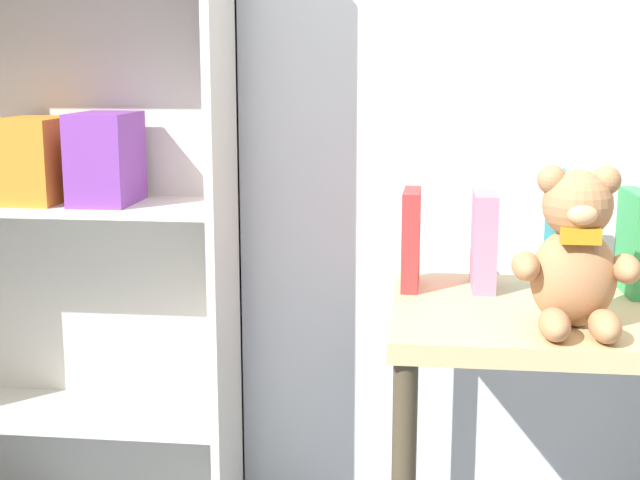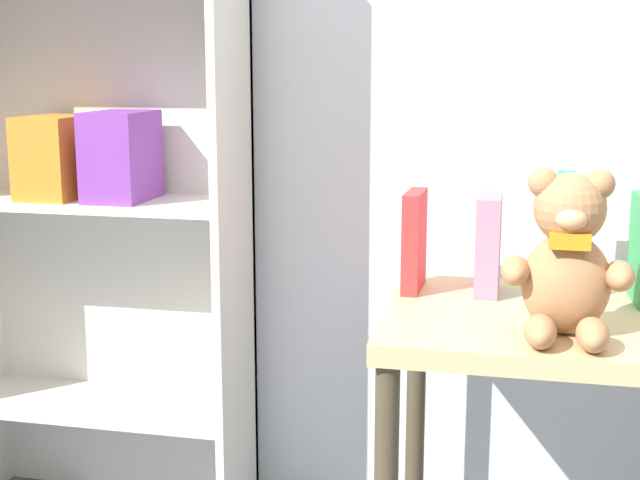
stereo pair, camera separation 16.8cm
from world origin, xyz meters
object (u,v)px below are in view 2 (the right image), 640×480
object	(u,v)px
teddy_bear	(567,261)
bookshelf_side	(98,155)
book_standing_pink	(488,244)
book_standing_red	(414,241)
display_table	(562,364)
book_standing_teal	(565,235)

from	to	relation	value
teddy_bear	bookshelf_side	bearing A→B (deg)	159.91
bookshelf_side	book_standing_pink	distance (m)	0.87
teddy_bear	book_standing_red	size ratio (longest dim) A/B	1.41
book_standing_red	display_table	bearing A→B (deg)	-22.02
display_table	book_standing_teal	bearing A→B (deg)	90.00
bookshelf_side	teddy_bear	distance (m)	1.05
book_standing_red	book_standing_teal	distance (m)	0.28
teddy_bear	book_standing_teal	world-z (taller)	teddy_bear
book_standing_pink	teddy_bear	bearing A→B (deg)	-62.02
display_table	book_standing_red	xyz separation A→B (m)	(-0.28, 0.12, 0.19)
teddy_bear	book_standing_pink	world-z (taller)	teddy_bear
book_standing_red	bookshelf_side	bearing A→B (deg)	172.22
teddy_bear	book_standing_pink	size ratio (longest dim) A/B	1.44
bookshelf_side	book_standing_pink	world-z (taller)	bookshelf_side
display_table	book_standing_red	bearing A→B (deg)	156.55
bookshelf_side	book_standing_red	distance (m)	0.73
bookshelf_side	book_standing_red	world-z (taller)	bookshelf_side
teddy_bear	book_standing_red	bearing A→B (deg)	138.13
display_table	teddy_bear	world-z (taller)	teddy_bear
bookshelf_side	teddy_bear	size ratio (longest dim) A/B	5.39
bookshelf_side	teddy_bear	xyz separation A→B (m)	(0.98, -0.36, -0.11)
teddy_bear	book_standing_teal	distance (m)	0.27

